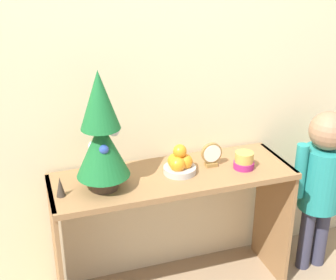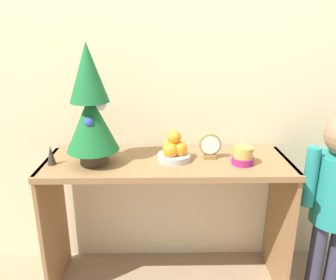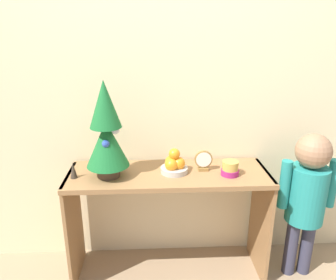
{
  "view_description": "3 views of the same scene",
  "coord_description": "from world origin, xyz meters",
  "px_view_note": "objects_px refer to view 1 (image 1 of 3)",
  "views": [
    {
      "loc": [
        -0.7,
        -1.8,
        1.85
      ],
      "look_at": [
        -0.03,
        0.2,
        0.94
      ],
      "focal_mm": 50.0,
      "sensor_mm": 36.0,
      "label": 1
    },
    {
      "loc": [
        -0.02,
        -1.34,
        1.37
      ],
      "look_at": [
        0.0,
        0.17,
        0.86
      ],
      "focal_mm": 35.0,
      "sensor_mm": 36.0,
      "label": 2
    },
    {
      "loc": [
        -0.1,
        -1.65,
        1.6
      ],
      "look_at": [
        -0.0,
        0.23,
        0.95
      ],
      "focal_mm": 35.0,
      "sensor_mm": 36.0,
      "label": 3
    }
  ],
  "objects_px": {
    "singing_bowl": "(244,161)",
    "child_figure": "(322,175)",
    "fruit_bowl": "(179,163)",
    "mini_tree": "(101,134)",
    "figurine": "(60,187)",
    "desk_clock": "(212,155)"
  },
  "relations": [
    {
      "from": "singing_bowl",
      "to": "child_figure",
      "type": "xyz_separation_m",
      "value": [
        0.5,
        -0.01,
        -0.16
      ]
    },
    {
      "from": "singing_bowl",
      "to": "desk_clock",
      "type": "height_order",
      "value": "desk_clock"
    },
    {
      "from": "desk_clock",
      "to": "figurine",
      "type": "relative_size",
      "value": 1.34
    },
    {
      "from": "fruit_bowl",
      "to": "singing_bowl",
      "type": "xyz_separation_m",
      "value": [
        0.34,
        -0.05,
        -0.01
      ]
    },
    {
      "from": "mini_tree",
      "to": "child_figure",
      "type": "bearing_deg",
      "value": -1.21
    },
    {
      "from": "desk_clock",
      "to": "singing_bowl",
      "type": "bearing_deg",
      "value": -26.0
    },
    {
      "from": "desk_clock",
      "to": "figurine",
      "type": "distance_m",
      "value": 0.8
    },
    {
      "from": "fruit_bowl",
      "to": "singing_bowl",
      "type": "height_order",
      "value": "fruit_bowl"
    },
    {
      "from": "fruit_bowl",
      "to": "child_figure",
      "type": "distance_m",
      "value": 0.86
    },
    {
      "from": "child_figure",
      "to": "fruit_bowl",
      "type": "bearing_deg",
      "value": 175.87
    },
    {
      "from": "mini_tree",
      "to": "figurine",
      "type": "xyz_separation_m",
      "value": [
        -0.21,
        -0.01,
        -0.23
      ]
    },
    {
      "from": "singing_bowl",
      "to": "child_figure",
      "type": "height_order",
      "value": "child_figure"
    },
    {
      "from": "fruit_bowl",
      "to": "singing_bowl",
      "type": "bearing_deg",
      "value": -9.14
    },
    {
      "from": "mini_tree",
      "to": "singing_bowl",
      "type": "distance_m",
      "value": 0.78
    },
    {
      "from": "singing_bowl",
      "to": "desk_clock",
      "type": "distance_m",
      "value": 0.17
    },
    {
      "from": "fruit_bowl",
      "to": "singing_bowl",
      "type": "distance_m",
      "value": 0.34
    },
    {
      "from": "fruit_bowl",
      "to": "figurine",
      "type": "height_order",
      "value": "fruit_bowl"
    },
    {
      "from": "fruit_bowl",
      "to": "child_figure",
      "type": "xyz_separation_m",
      "value": [
        0.84,
        -0.06,
        -0.18
      ]
    },
    {
      "from": "mini_tree",
      "to": "figurine",
      "type": "distance_m",
      "value": 0.31
    },
    {
      "from": "figurine",
      "to": "mini_tree",
      "type": "bearing_deg",
      "value": 3.41
    },
    {
      "from": "fruit_bowl",
      "to": "desk_clock",
      "type": "bearing_deg",
      "value": 6.13
    },
    {
      "from": "child_figure",
      "to": "figurine",
      "type": "bearing_deg",
      "value": 179.45
    }
  ]
}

